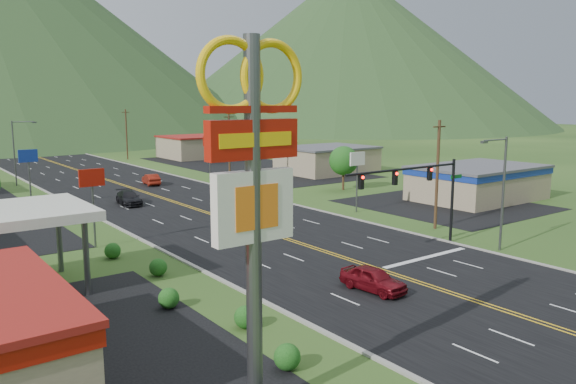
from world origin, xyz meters
TOP-DOWN VIEW (x-y plane):
  - ground at (0.00, 0.00)m, footprint 500.00×500.00m
  - road at (0.00, 0.00)m, footprint 20.00×460.00m
  - curb_west at (-10.15, 0.00)m, footprint 0.30×460.00m
  - pylon_sign at (-17.00, 2.00)m, footprint 4.32×0.60m
  - traffic_signal at (6.48, 14.00)m, footprint 13.10×0.43m
  - streetlight_east at (11.18, 10.00)m, footprint 3.28×0.25m
  - streetlight_west at (-11.68, 70.00)m, footprint 3.28×0.25m
  - gas_canopy at (-22.00, 22.00)m, footprint 10.00×8.00m
  - building_east_near at (30.00, 25.00)m, footprint 15.40×10.40m
  - building_east_mid at (32.00, 55.00)m, footprint 14.40×11.40m
  - building_east_far at (28.00, 90.00)m, footprint 16.40×12.40m
  - pole_sign_west_a at (-14.00, 30.00)m, footprint 2.00×0.18m
  - pole_sign_west_b at (-14.00, 52.00)m, footprint 2.00×0.18m
  - pole_sign_east_a at (13.00, 28.00)m, footprint 2.00×0.18m
  - pole_sign_east_b at (13.00, 60.00)m, footprint 2.00×0.18m
  - tree_east_a at (22.00, 40.00)m, footprint 3.84×3.84m
  - tree_east_b at (26.00, 78.00)m, footprint 3.84×3.84m
  - utility_pole_a at (13.50, 18.00)m, footprint 1.60×0.28m
  - utility_pole_b at (13.50, 55.00)m, footprint 1.60×0.28m
  - utility_pole_c at (13.50, 95.00)m, footprint 1.60×0.28m
  - utility_pole_d at (13.50, 135.00)m, footprint 1.60×0.28m
  - mountain_ne at (147.84, 176.19)m, footprint 180.00×180.00m
  - car_red_near at (-3.55, 9.10)m, footprint 2.23×4.62m
  - car_dark_mid at (-4.85, 46.50)m, footprint 2.81×5.47m
  - car_red_far at (3.30, 59.33)m, footprint 2.31×4.81m

SIDE VIEW (x-z plane):
  - ground at x=0.00m, z-range 0.00..0.00m
  - road at x=0.00m, z-range -0.02..0.02m
  - curb_west at x=-10.15m, z-range -0.07..0.07m
  - car_dark_mid at x=-4.85m, z-range 0.00..1.52m
  - car_red_far at x=3.30m, z-range 0.00..1.52m
  - car_red_near at x=-3.55m, z-range 0.00..1.52m
  - building_east_mid at x=32.00m, z-range 0.01..4.31m
  - building_east_far at x=28.00m, z-range 0.01..4.51m
  - building_east_near at x=30.00m, z-range 0.22..4.32m
  - tree_east_a at x=22.00m, z-range 0.98..6.80m
  - tree_east_b at x=26.00m, z-range 0.98..6.80m
  - gas_canopy at x=-22.00m, z-range 2.22..7.52m
  - pole_sign_west_a at x=-14.00m, z-range 1.85..8.25m
  - pole_sign_west_b at x=-14.00m, z-range 1.85..8.25m
  - pole_sign_east_a at x=13.00m, z-range 1.85..8.25m
  - pole_sign_east_b at x=13.00m, z-range 1.85..8.25m
  - utility_pole_a at x=13.50m, z-range 0.13..10.13m
  - utility_pole_b at x=13.50m, z-range 0.13..10.13m
  - utility_pole_c at x=13.50m, z-range 0.13..10.13m
  - utility_pole_d at x=13.50m, z-range 0.13..10.13m
  - streetlight_east at x=11.18m, z-range 0.68..9.68m
  - streetlight_west at x=-11.68m, z-range 0.68..9.68m
  - traffic_signal at x=6.48m, z-range 1.83..8.83m
  - pylon_sign at x=-17.00m, z-range 2.30..16.30m
  - mountain_ne at x=147.84m, z-range 0.00..70.00m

